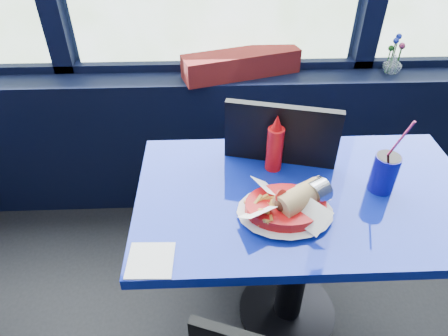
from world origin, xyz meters
TOP-DOWN VIEW (x-y plane):
  - window_sill at (0.00, 2.87)m, footprint 5.00×0.26m
  - near_table at (0.30, 2.00)m, footprint 1.20×0.70m
  - chair_near_back at (0.20, 2.32)m, footprint 0.54×0.55m
  - planter_box at (0.13, 2.86)m, footprint 0.61×0.32m
  - flower_vase at (0.91, 2.85)m, footprint 0.11×0.11m
  - food_basket at (0.21, 1.90)m, footprint 0.31×0.30m
  - ketchup_bottle at (0.20, 2.15)m, footprint 0.06×0.06m
  - soda_cup at (0.56, 2.01)m, footprint 0.09×0.09m
  - napkin at (-0.22, 1.72)m, footprint 0.14×0.14m

SIDE VIEW (x-z plane):
  - window_sill at x=0.00m, z-range 0.00..0.80m
  - near_table at x=0.30m, z-range 0.19..0.94m
  - chair_near_back at x=0.20m, z-range 0.07..1.06m
  - napkin at x=-0.22m, z-range 0.75..0.75m
  - food_basket at x=0.21m, z-range 0.74..0.84m
  - soda_cup at x=0.56m, z-range 0.68..0.97m
  - ketchup_bottle at x=0.20m, z-range 0.74..0.97m
  - planter_box at x=0.13m, z-range 0.80..0.92m
  - flower_vase at x=0.91m, z-range 0.76..0.96m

